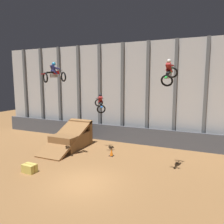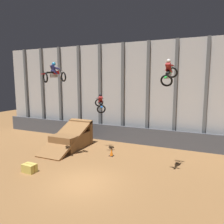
% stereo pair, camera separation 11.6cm
% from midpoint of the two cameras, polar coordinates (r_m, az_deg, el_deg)
% --- Properties ---
extents(ground_plane, '(60.00, 60.00, 0.00)m').
position_cam_midpoint_polar(ground_plane, '(13.78, -7.83, -17.92)').
color(ground_plane, olive).
extents(arena_back_wall, '(32.00, 0.40, 9.69)m').
position_cam_midpoint_polar(arena_back_wall, '(21.48, 5.90, 4.99)').
color(arena_back_wall, silver).
rests_on(arena_back_wall, ground_plane).
extents(lower_barrier, '(31.36, 0.20, 1.62)m').
position_cam_midpoint_polar(lower_barrier, '(21.28, 5.01, -6.05)').
color(lower_barrier, '#474C56').
rests_on(lower_barrier, ground_plane).
extents(dirt_ramp, '(2.39, 5.30, 2.41)m').
position_cam_midpoint_polar(dirt_ramp, '(20.47, -10.54, -6.73)').
color(dirt_ramp, brown).
rests_on(dirt_ramp, ground_plane).
extents(rider_bike_left_air, '(1.33, 1.78, 1.48)m').
position_cam_midpoint_polar(rider_bike_left_air, '(16.43, -15.07, 9.57)').
color(rider_bike_left_air, black).
extents(rider_bike_center_air, '(1.54, 1.77, 1.63)m').
position_cam_midpoint_polar(rider_bike_center_air, '(18.13, -3.31, 2.28)').
color(rider_bike_center_air, black).
extents(rider_bike_right_air, '(0.83, 1.88, 1.67)m').
position_cam_midpoint_polar(rider_bike_right_air, '(13.80, 14.51, 9.87)').
color(rider_bike_right_air, black).
extents(traffic_cone_near_ramp, '(0.36, 0.36, 0.58)m').
position_cam_midpoint_polar(traffic_cone_near_ramp, '(17.92, -0.32, -10.55)').
color(traffic_cone_near_ramp, black).
rests_on(traffic_cone_near_ramp, ground_plane).
extents(hay_bale_trackside, '(0.92, 0.64, 0.57)m').
position_cam_midpoint_polar(hay_bale_trackside, '(15.94, -20.94, -13.57)').
color(hay_bale_trackside, '#CCB751').
rests_on(hay_bale_trackside, ground_plane).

